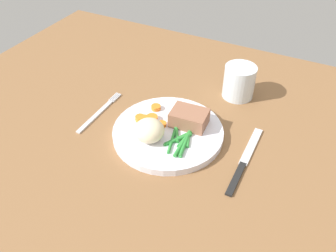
{
  "coord_description": "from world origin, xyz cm",
  "views": [
    {
      "loc": [
        26.61,
        -52.79,
        53.07
      ],
      "look_at": [
        0.96,
        -1.99,
        4.6
      ],
      "focal_mm": 37.35,
      "sensor_mm": 36.0,
      "label": 1
    }
  ],
  "objects": [
    {
      "name": "fork",
      "position": [
        -17.0,
        -2.25,
        2.2
      ],
      "size": [
        1.44,
        16.6,
        0.4
      ],
      "rotation": [
        0.0,
        0.0,
        -0.05
      ],
      "color": "silver",
      "rests_on": "dining_table"
    },
    {
      "name": "mashed_potatoes",
      "position": [
        -1.2,
        -6.31,
        5.87
      ],
      "size": [
        6.35,
        6.4,
        4.54
      ],
      "primitive_type": "ellipsoid",
      "color": "beige",
      "rests_on": "dinner_plate"
    },
    {
      "name": "knife",
      "position": [
        18.29,
        -2.27,
        2.2
      ],
      "size": [
        1.7,
        20.5,
        0.64
      ],
      "rotation": [
        0.0,
        0.0,
        -0.04
      ],
      "color": "black",
      "rests_on": "dining_table"
    },
    {
      "name": "green_beans",
      "position": [
        5.01,
        -4.1,
        3.96
      ],
      "size": [
        5.69,
        9.26,
        0.81
      ],
      "color": "#2D8C38",
      "rests_on": "dinner_plate"
    },
    {
      "name": "meat_portion",
      "position": [
        4.2,
        1.79,
        5.3
      ],
      "size": [
        8.18,
        6.21,
        3.4
      ],
      "primitive_type": "cube",
      "rotation": [
        0.0,
        0.0,
        0.07
      ],
      "color": "#936047",
      "rests_on": "dinner_plate"
    },
    {
      "name": "dining_table",
      "position": [
        0.0,
        0.0,
        1.0
      ],
      "size": [
        120.0,
        90.0,
        2.0
      ],
      "color": "brown",
      "rests_on": "ground"
    },
    {
      "name": "dinner_plate",
      "position": [
        0.96,
        -1.99,
        2.8
      ],
      "size": [
        24.02,
        24.02,
        1.6
      ],
      "primitive_type": "cylinder",
      "color": "white",
      "rests_on": "dining_table"
    },
    {
      "name": "water_glass",
      "position": [
        9.72,
        19.21,
        5.48
      ],
      "size": [
        7.68,
        7.68,
        8.15
      ],
      "color": "silver",
      "rests_on": "dining_table"
    },
    {
      "name": "carrot_slices",
      "position": [
        -4.28,
        -0.66,
        4.13
      ],
      "size": [
        7.26,
        7.37,
        1.18
      ],
      "color": "orange",
      "rests_on": "dinner_plate"
    }
  ]
}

